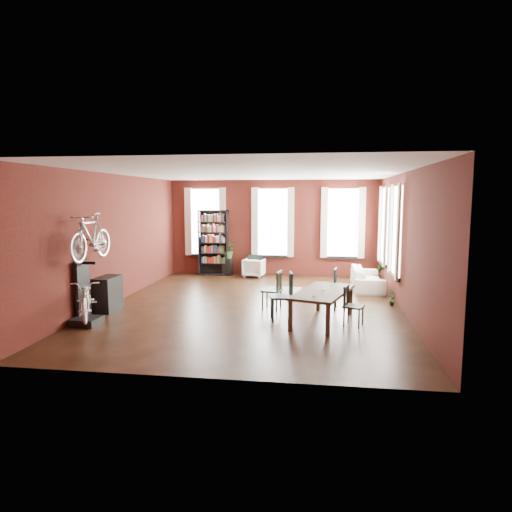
% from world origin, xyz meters
% --- Properties ---
extents(room, '(9.00, 9.04, 3.22)m').
position_xyz_m(room, '(0.25, 0.62, 2.14)').
color(room, black).
rests_on(room, ground).
extents(dining_table, '(1.44, 2.16, 0.68)m').
position_xyz_m(dining_table, '(1.66, -1.22, 0.34)').
color(dining_table, '#4A3F2C').
rests_on(dining_table, ground).
extents(dining_chair_a, '(0.56, 0.56, 1.03)m').
position_xyz_m(dining_chair_a, '(0.78, -1.17, 0.52)').
color(dining_chair_a, '#1C3A3E').
rests_on(dining_chair_a, ground).
extents(dining_chair_b, '(0.49, 0.49, 0.91)m').
position_xyz_m(dining_chair_b, '(0.48, -0.24, 0.45)').
color(dining_chair_b, '#202F1B').
rests_on(dining_chair_b, ground).
extents(dining_chair_c, '(0.48, 0.48, 0.82)m').
position_xyz_m(dining_chair_c, '(2.29, -1.40, 0.41)').
color(dining_chair_c, black).
rests_on(dining_chair_c, ground).
extents(dining_chair_d, '(0.49, 0.49, 0.97)m').
position_xyz_m(dining_chair_d, '(2.14, -0.03, 0.48)').
color(dining_chair_d, '#16312E').
rests_on(dining_chair_d, ground).
extents(bookshelf, '(1.00, 0.32, 2.20)m').
position_xyz_m(bookshelf, '(-2.00, 4.30, 1.10)').
color(bookshelf, black).
rests_on(bookshelf, ground).
extents(white_armchair, '(0.72, 0.68, 0.67)m').
position_xyz_m(white_armchair, '(-0.59, 4.10, 0.33)').
color(white_armchair, white).
rests_on(white_armchair, ground).
extents(cream_sofa, '(0.61, 2.08, 0.81)m').
position_xyz_m(cream_sofa, '(2.95, 2.60, 0.41)').
color(cream_sofa, beige).
rests_on(cream_sofa, ground).
extents(striped_rug, '(1.05, 1.59, 0.01)m').
position_xyz_m(striped_rug, '(0.63, 1.71, 0.01)').
color(striped_rug, black).
rests_on(striped_rug, ground).
extents(bike_trainer, '(0.55, 0.55, 0.15)m').
position_xyz_m(bike_trainer, '(-3.18, -2.11, 0.08)').
color(bike_trainer, black).
rests_on(bike_trainer, ground).
extents(bike_wall_rack, '(0.16, 0.60, 1.30)m').
position_xyz_m(bike_wall_rack, '(-3.40, -1.80, 0.65)').
color(bike_wall_rack, black).
rests_on(bike_wall_rack, ground).
extents(console_table, '(0.40, 0.80, 0.80)m').
position_xyz_m(console_table, '(-3.28, -0.90, 0.40)').
color(console_table, black).
rests_on(console_table, ground).
extents(plant_stand, '(0.34, 0.34, 0.57)m').
position_xyz_m(plant_stand, '(-1.51, 4.30, 0.29)').
color(plant_stand, black).
rests_on(plant_stand, ground).
extents(plant_by_sofa, '(0.40, 0.66, 0.28)m').
position_xyz_m(plant_by_sofa, '(3.36, 3.47, 0.14)').
color(plant_by_sofa, '#295A24').
rests_on(plant_by_sofa, ground).
extents(plant_small, '(0.45, 0.44, 0.15)m').
position_xyz_m(plant_small, '(3.34, 0.53, 0.07)').
color(plant_small, '#2C5B24').
rests_on(plant_small, ground).
extents(bicycle_floor, '(0.83, 0.97, 1.55)m').
position_xyz_m(bicycle_floor, '(-3.14, -2.11, 0.93)').
color(bicycle_floor, white).
rests_on(bicycle_floor, bike_trainer).
extents(bicycle_hung, '(0.47, 1.00, 1.66)m').
position_xyz_m(bicycle_hung, '(-3.15, -1.80, 2.13)').
color(bicycle_hung, '#A5A8AD').
rests_on(bicycle_hung, bike_wall_rack).
extents(plant_on_stand, '(0.59, 0.65, 0.46)m').
position_xyz_m(plant_on_stand, '(-1.48, 4.33, 0.80)').
color(plant_on_stand, '#356127').
rests_on(plant_on_stand, plant_stand).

